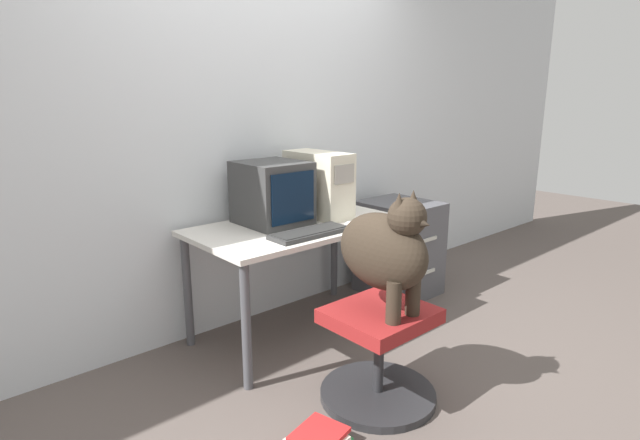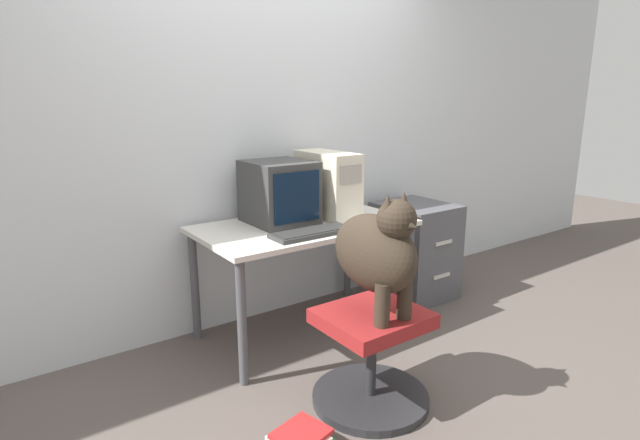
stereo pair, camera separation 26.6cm
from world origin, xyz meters
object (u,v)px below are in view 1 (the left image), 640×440
object	(u,v)px
crt_monitor	(272,193)
pc_tower	(318,184)
office_chair	(379,355)
keyboard	(310,233)
filing_cabinet	(399,247)
dog	(386,249)

from	to	relation	value
crt_monitor	pc_tower	bearing A→B (deg)	-5.08
office_chair	keyboard	bearing A→B (deg)	84.76
crt_monitor	keyboard	bearing A→B (deg)	-90.87
office_chair	filing_cabinet	xyz separation A→B (m)	(1.17, 0.85, 0.12)
dog	keyboard	bearing A→B (deg)	84.97
pc_tower	dog	bearing A→B (deg)	-113.32
pc_tower	office_chair	distance (m)	1.21
pc_tower	filing_cabinet	bearing A→B (deg)	-4.07
pc_tower	keyboard	size ratio (longest dim) A/B	0.99
dog	pc_tower	bearing A→B (deg)	66.68
keyboard	dog	world-z (taller)	dog
crt_monitor	office_chair	distance (m)	1.15
keyboard	crt_monitor	bearing A→B (deg)	89.13
dog	filing_cabinet	distance (m)	1.52
keyboard	filing_cabinet	distance (m)	1.21
crt_monitor	filing_cabinet	distance (m)	1.24
office_chair	dog	size ratio (longest dim) A/B	0.97
office_chair	crt_monitor	bearing A→B (deg)	86.42
dog	filing_cabinet	size ratio (longest dim) A/B	0.84
office_chair	filing_cabinet	world-z (taller)	filing_cabinet
filing_cabinet	keyboard	bearing A→B (deg)	-166.42
crt_monitor	pc_tower	xyz separation A→B (m)	(0.34, -0.03, 0.02)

